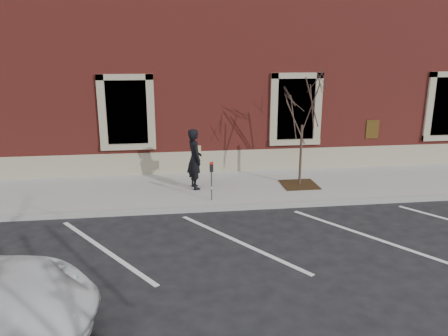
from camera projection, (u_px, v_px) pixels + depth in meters
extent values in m
plane|color=#28282B|center=(227.00, 210.00, 12.70)|extent=(120.00, 120.00, 0.00)
cube|color=#ACA8A2|center=(219.00, 189.00, 14.36)|extent=(40.00, 3.50, 0.15)
cube|color=#9E9E99|center=(227.00, 208.00, 12.64)|extent=(40.00, 0.12, 0.15)
cube|color=maroon|center=(203.00, 61.00, 19.04)|extent=(40.00, 8.50, 8.00)
cube|color=gray|center=(214.00, 161.00, 15.93)|extent=(40.00, 0.06, 0.80)
cube|color=black|center=(127.00, 112.00, 15.17)|extent=(1.40, 0.30, 2.20)
cube|color=gray|center=(129.00, 147.00, 15.33)|extent=(1.90, 0.20, 0.20)
cube|color=black|center=(294.00, 109.00, 15.93)|extent=(1.40, 0.30, 2.20)
cube|color=gray|center=(294.00, 142.00, 16.09)|extent=(1.90, 0.20, 0.20)
cube|color=black|center=(447.00, 106.00, 16.68)|extent=(1.40, 0.30, 2.20)
cube|color=gray|center=(445.00, 138.00, 16.84)|extent=(1.90, 0.20, 0.20)
imported|color=black|center=(195.00, 159.00, 13.93)|extent=(0.62, 0.80, 1.95)
cylinder|color=#595B60|center=(212.00, 186.00, 12.94)|extent=(0.04, 0.04, 0.89)
cube|color=black|center=(211.00, 168.00, 12.79)|extent=(0.11, 0.08, 0.23)
cube|color=red|center=(211.00, 163.00, 12.76)|extent=(0.10, 0.08, 0.05)
cube|color=white|center=(212.00, 188.00, 12.92)|extent=(0.04, 0.00, 0.06)
cube|color=#382311|center=(299.00, 185.00, 14.49)|extent=(1.15, 1.15, 0.03)
cylinder|color=#45322A|center=(301.00, 156.00, 14.23)|extent=(0.08, 0.08, 2.02)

